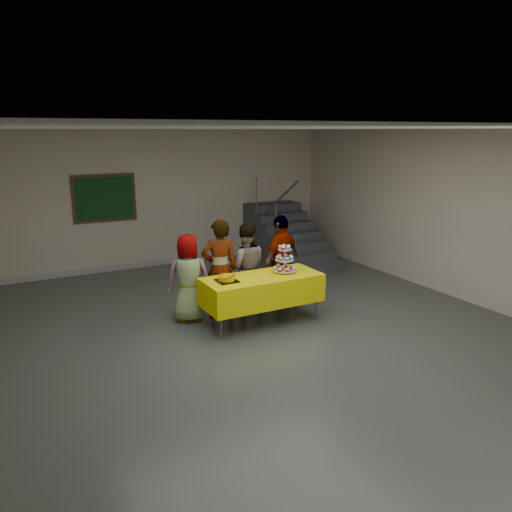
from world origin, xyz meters
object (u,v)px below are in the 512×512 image
Objects in this scene: schoolchild_b at (220,269)px; staircase at (284,239)px; schoolchild_c at (246,267)px; schoolchild_d at (282,260)px; cupcake_stand at (284,261)px; schoolchild_a at (189,278)px; bear_cake at (227,278)px; noticeboard at (105,198)px; bake_table at (262,289)px.

staircase reaches higher than schoolchild_b.
schoolchild_d is at bearing -159.46° from schoolchild_c.
staircase is at bearing 58.71° from cupcake_stand.
schoolchild_b reaches higher than schoolchild_a.
schoolchild_a is (-0.37, 0.64, -0.12)m from bear_cake.
noticeboard reaches higher than schoolchild_d.
bake_table is 1.33× the size of schoolchild_a.
schoolchild_c is (-0.37, 0.65, -0.21)m from cupcake_stand.
schoolchild_a is at bearing 3.98° from schoolchild_b.
schoolchild_c is 3.54m from staircase.
bake_table is at bearing 144.13° from schoolchild_b.
schoolchild_b is (-0.47, 0.56, 0.26)m from bake_table.
bake_table is 0.77m from schoolchild_b.
noticeboard is at bearing -60.50° from schoolchild_b.
bake_table is 0.78× the size of staircase.
bear_cake is at bearing 179.48° from bake_table.
staircase is (1.99, 3.28, -0.47)m from cupcake_stand.
noticeboard is at bearing -62.34° from schoolchild_a.
schoolchild_c is 0.62× the size of staircase.
cupcake_stand is 0.78m from schoolchild_c.
cupcake_stand is at bearing -64.98° from noticeboard.
noticeboard is at bearing 167.94° from staircase.
bear_cake is 0.22× the size of schoolchild_b.
bake_table is 4.22× the size of cupcake_stand.
schoolchild_a is at bearing 24.65° from schoolchild_c.
cupcake_stand is at bearing -121.29° from staircase.
staircase is (2.43, 3.32, -0.07)m from bake_table.
noticeboard reaches higher than bear_cake.
cupcake_stand is 1.05m from schoolchild_b.
schoolchild_a is 3.66m from noticeboard.
schoolchild_a is 0.95× the size of schoolchild_c.
bear_cake is 0.28× the size of noticeboard.
schoolchild_c reaches higher than schoolchild_a.
schoolchild_b is at bearing 76.78° from bear_cake.
cupcake_stand is at bearing 1.98° from bear_cake.
schoolchild_c is at bearing -131.98° from staircase.
schoolchild_b is 1.10× the size of schoolchild_c.
schoolchild_d is (1.74, 0.04, 0.08)m from schoolchild_a.
bear_cake is at bearing -132.41° from staircase.
schoolchild_d is (1.24, 0.12, -0.03)m from schoolchild_b.
staircase is (2.36, 2.63, -0.25)m from schoolchild_c.
bear_cake is at bearing 90.53° from schoolchild_b.
bake_table is 1.19× the size of schoolchild_d.
bake_table is at bearing -174.56° from cupcake_stand.
cupcake_stand is 0.31× the size of schoolchild_a.
cupcake_stand is at bearing 164.14° from schoolchild_b.
staircase reaches higher than schoolchild_a.
schoolchild_d is (0.33, 0.64, -0.17)m from cupcake_stand.
schoolchild_c is at bearing -24.56° from schoolchild_d.
staircase is 1.85× the size of noticeboard.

